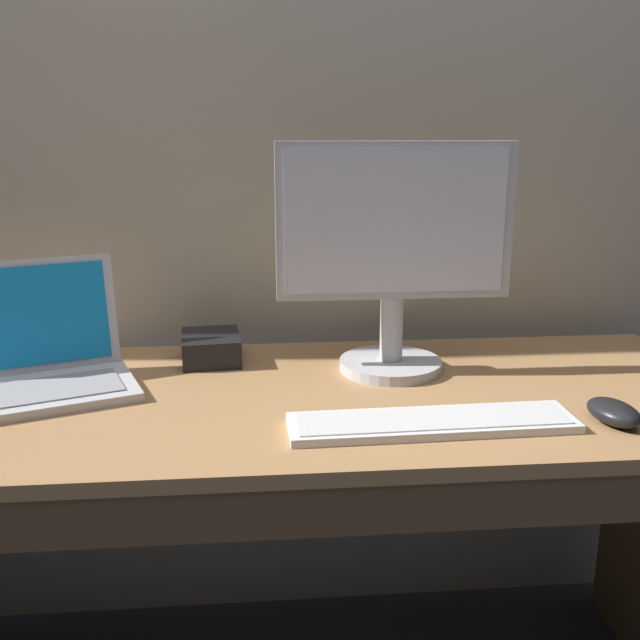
% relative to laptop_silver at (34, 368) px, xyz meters
% --- Properties ---
extents(back_wall, '(4.49, 0.04, 2.69)m').
position_rel_laptop_silver_xyz_m(back_wall, '(0.42, 0.34, 0.58)').
color(back_wall, '#ADA38E').
rests_on(back_wall, ground).
extents(desk, '(1.77, 0.64, 0.72)m').
position_rel_laptop_silver_xyz_m(desk, '(0.42, -0.07, -0.25)').
color(desk, '#A87A4C').
rests_on(desk, ground).
extents(laptop_silver, '(0.40, 0.35, 0.23)m').
position_rel_laptop_silver_xyz_m(laptop_silver, '(0.00, 0.00, 0.00)').
color(laptop_silver, silver).
rests_on(laptop_silver, desk).
extents(external_monitor, '(0.46, 0.21, 0.45)m').
position_rel_laptop_silver_xyz_m(external_monitor, '(0.68, 0.06, 0.18)').
color(external_monitor, '#B7B7BC').
rests_on(external_monitor, desk).
extents(wired_keyboard, '(0.48, 0.13, 0.02)m').
position_rel_laptop_silver_xyz_m(wired_keyboard, '(0.70, -0.23, -0.04)').
color(wired_keyboard, white).
rests_on(wired_keyboard, desk).
extents(computer_mouse, '(0.09, 0.12, 0.04)m').
position_rel_laptop_silver_xyz_m(computer_mouse, '(1.00, -0.24, -0.03)').
color(computer_mouse, black).
rests_on(computer_mouse, desk).
extents(external_drive_box, '(0.13, 0.15, 0.06)m').
position_rel_laptop_silver_xyz_m(external_drive_box, '(0.32, 0.16, -0.02)').
color(external_drive_box, black).
rests_on(external_drive_box, desk).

